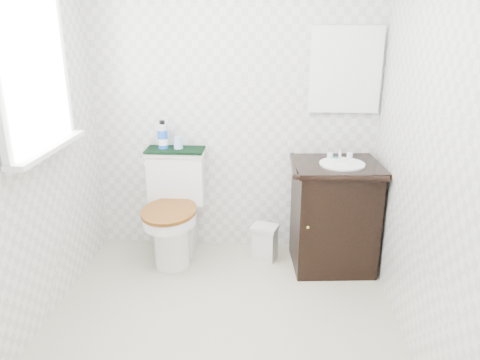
# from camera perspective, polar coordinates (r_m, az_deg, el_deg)

# --- Properties ---
(floor) EXTENTS (2.40, 2.40, 0.00)m
(floor) POSITION_cam_1_polar(r_m,az_deg,el_deg) (2.98, -2.52, -18.30)
(floor) COLOR #BAB196
(floor) RESTS_ON ground
(wall_back) EXTENTS (2.40, 0.00, 2.40)m
(wall_back) POSITION_cam_1_polar(r_m,az_deg,el_deg) (3.61, -0.71, 9.44)
(wall_back) COLOR silver
(wall_back) RESTS_ON ground
(wall_front) EXTENTS (2.40, 0.00, 2.40)m
(wall_front) POSITION_cam_1_polar(r_m,az_deg,el_deg) (1.33, -8.95, -8.45)
(wall_front) COLOR silver
(wall_front) RESTS_ON ground
(wall_left) EXTENTS (0.00, 2.40, 2.40)m
(wall_left) POSITION_cam_1_polar(r_m,az_deg,el_deg) (2.79, -26.05, 4.57)
(wall_left) COLOR silver
(wall_left) RESTS_ON ground
(wall_right) EXTENTS (0.00, 2.40, 2.40)m
(wall_right) POSITION_cam_1_polar(r_m,az_deg,el_deg) (2.56, 22.41, 3.90)
(wall_right) COLOR silver
(wall_right) RESTS_ON ground
(window) EXTENTS (0.02, 0.70, 0.90)m
(window) POSITION_cam_1_polar(r_m,az_deg,el_deg) (2.94, -24.18, 12.47)
(window) COLOR white
(window) RESTS_ON wall_left
(mirror) EXTENTS (0.50, 0.02, 0.60)m
(mirror) POSITION_cam_1_polar(r_m,az_deg,el_deg) (3.58, 12.71, 12.95)
(mirror) COLOR silver
(mirror) RESTS_ON wall_back
(toilet) EXTENTS (0.46, 0.64, 0.84)m
(toilet) POSITION_cam_1_polar(r_m,az_deg,el_deg) (3.69, -7.97, -4.07)
(toilet) COLOR white
(toilet) RESTS_ON floor
(vanity) EXTENTS (0.66, 0.58, 0.92)m
(vanity) POSITION_cam_1_polar(r_m,az_deg,el_deg) (3.56, 11.37, -4.00)
(vanity) COLOR black
(vanity) RESTS_ON floor
(trash_bin) EXTENTS (0.23, 0.21, 0.28)m
(trash_bin) POSITION_cam_1_polar(r_m,az_deg,el_deg) (3.71, 3.03, -7.53)
(trash_bin) COLOR silver
(trash_bin) RESTS_ON floor
(towel) EXTENTS (0.45, 0.22, 0.02)m
(towel) POSITION_cam_1_polar(r_m,az_deg,el_deg) (3.64, -7.93, 3.66)
(towel) COLOR black
(towel) RESTS_ON toilet
(mouthwash_bottle) EXTENTS (0.08, 0.08, 0.22)m
(mouthwash_bottle) POSITION_cam_1_polar(r_m,az_deg,el_deg) (3.65, -9.40, 5.37)
(mouthwash_bottle) COLOR blue
(mouthwash_bottle) RESTS_ON towel
(cup) EXTENTS (0.07, 0.07, 0.09)m
(cup) POSITION_cam_1_polar(r_m,az_deg,el_deg) (3.64, -7.54, 4.54)
(cup) COLOR #90B9ED
(cup) RESTS_ON towel
(soap_bar) EXTENTS (0.08, 0.05, 0.02)m
(soap_bar) POSITION_cam_1_polar(r_m,az_deg,el_deg) (3.53, 11.56, 2.66)
(soap_bar) COLOR teal
(soap_bar) RESTS_ON vanity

